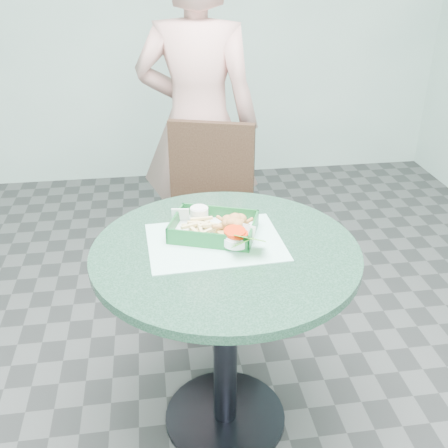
{
  "coord_description": "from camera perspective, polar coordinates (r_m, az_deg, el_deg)",
  "views": [
    {
      "loc": [
        -0.21,
        -1.43,
        1.62
      ],
      "look_at": [
        0.01,
        0.1,
        0.8
      ],
      "focal_mm": 42.0,
      "sensor_mm": 36.0,
      "label": 1
    }
  ],
  "objects": [
    {
      "name": "crab_sandwich",
      "position": [
        1.74,
        1.18,
        -0.26
      ],
      "size": [
        0.12,
        0.12,
        0.07
      ],
      "rotation": [
        0.0,
        0.0,
        0.31
      ],
      "color": "tan",
      "rests_on": "food_basket"
    },
    {
      "name": "placemat",
      "position": [
        1.72,
        -0.98,
        -2.52
      ],
      "size": [
        0.45,
        0.35,
        0.0
      ],
      "primitive_type": "cube",
      "rotation": [
        0.0,
        0.0,
        0.05
      ],
      "color": "#A0DBCA",
      "rests_on": "cafe_table"
    },
    {
      "name": "dining_chair",
      "position": [
        2.44,
        -1.03,
        1.41
      ],
      "size": [
        0.4,
        0.4,
        0.93
      ],
      "rotation": [
        0.0,
        0.0,
        -0.31
      ],
      "color": "#39231B",
      "rests_on": "floor"
    },
    {
      "name": "floor",
      "position": [
        2.18,
        0.13,
        -20.32
      ],
      "size": [
        4.0,
        5.0,
        0.02
      ],
      "primitive_type": "cube",
      "color": "#303335",
      "rests_on": "ground"
    },
    {
      "name": "diner_person",
      "position": [
        2.61,
        -2.89,
        12.62
      ],
      "size": [
        0.78,
        0.62,
        1.87
      ],
      "primitive_type": "imported",
      "rotation": [
        0.0,
        0.0,
        2.86
      ],
      "color": "tan",
      "rests_on": "floor"
    },
    {
      "name": "fries_pile",
      "position": [
        1.73,
        -2.21,
        -0.92
      ],
      "size": [
        0.15,
        0.16,
        0.05
      ],
      "primitive_type": null,
      "rotation": [
        0.0,
        0.0,
        0.37
      ],
      "color": "#E6CD85",
      "rests_on": "food_basket"
    },
    {
      "name": "garnish_cup",
      "position": [
        1.69,
        2.49,
        -1.61
      ],
      "size": [
        0.13,
        0.12,
        0.05
      ],
      "rotation": [
        0.0,
        0.0,
        -0.31
      ],
      "color": "white",
      "rests_on": "food_basket"
    },
    {
      "name": "cafe_table",
      "position": [
        1.78,
        0.15,
        -7.84
      ],
      "size": [
        0.87,
        0.87,
        0.75
      ],
      "color": "black",
      "rests_on": "floor"
    },
    {
      "name": "food_basket",
      "position": [
        1.76,
        -1.1,
        -1.22
      ],
      "size": [
        0.27,
        0.2,
        0.06
      ],
      "rotation": [
        0.0,
        0.0,
        -0.35
      ],
      "color": "#115524",
      "rests_on": "placemat"
    },
    {
      "name": "sauce_ramekin",
      "position": [
        1.79,
        -3.39,
        0.47
      ],
      "size": [
        0.06,
        0.06,
        0.04
      ],
      "rotation": [
        0.0,
        0.0,
        0.31
      ],
      "color": "silver",
      "rests_on": "food_basket"
    }
  ]
}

